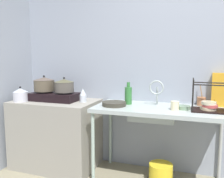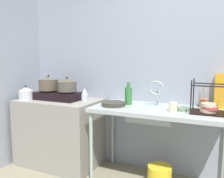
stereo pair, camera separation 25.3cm
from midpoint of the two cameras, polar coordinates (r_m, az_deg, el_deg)
The scene contains 18 objects.
wall_back at distance 2.70m, azimuth 21.34°, elevation 8.40°, with size 5.46×0.10×2.78m, color #8F97A5.
counter_concrete at distance 3.00m, azimuth -16.07°, elevation -10.56°, with size 1.00×0.62×0.82m, color gray.
counter_sink at distance 2.43m, azimuth 8.70°, elevation -6.05°, with size 1.35×0.62×0.82m.
stove at distance 2.90m, azimuth -16.59°, elevation -1.80°, with size 0.58×0.31×0.11m.
pot_on_left_burner at distance 2.97m, azimuth -18.90°, elevation 1.15°, with size 0.25×0.25×0.19m.
pot_on_right_burner at distance 2.80m, azimuth -14.36°, elevation 0.83°, with size 0.23×0.23×0.18m.
pot_beside_stove at distance 2.98m, azimuth -24.08°, elevation -1.34°, with size 0.17×0.17×0.18m.
percolator at distance 2.72m, azimuth -9.89°, elevation -1.62°, with size 0.08×0.08×0.16m.
sink_basin at distance 2.42m, azimuth 6.98°, elevation -6.14°, with size 0.45×0.29×0.13m, color #A3AFAC.
faucet at distance 2.48m, azimuth 8.18°, elevation 0.02°, with size 0.16×0.09×0.28m.
frying_pan at distance 2.47m, azimuth -2.39°, elevation -3.73°, with size 0.26×0.26×0.04m, color #363328.
dish_rack at distance 2.36m, azimuth 20.20°, elevation -4.04°, with size 0.33×0.26×0.31m.
cup_by_rack at distance 2.30m, azimuth 12.35°, elevation -4.11°, with size 0.08×0.08×0.09m, color beige.
small_bowl_on_drainboard at distance 2.37m, azimuth 14.50°, elevation -4.50°, with size 0.13×0.13×0.04m, color gray.
bottle_by_sink at distance 2.55m, azimuth 1.25°, elevation -1.54°, with size 0.08×0.08×0.25m.
cereal_box at distance 2.61m, azimuth 23.16°, elevation -0.23°, with size 0.19×0.07×0.36m, color gold.
utensil_jar at distance 2.62m, azimuth 18.76°, elevation -2.89°, with size 0.09×0.09×0.23m.
bucket_on_floor at distance 2.63m, azimuth 9.17°, elevation -20.15°, with size 0.25×0.25×0.22m, color yellow.
Camera 1 is at (-0.22, -1.22, 1.31)m, focal length 36.78 mm.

